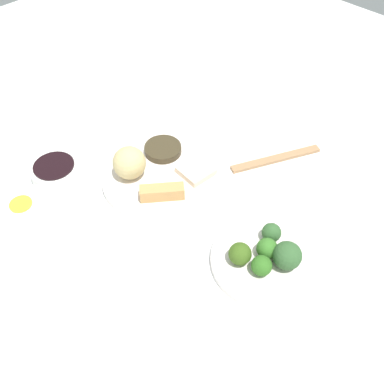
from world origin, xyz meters
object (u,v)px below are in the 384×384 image
Objects in this scene: broccoli_plate at (265,261)px; chopsticks_pair at (276,159)px; sauce_ramekin_hot_mustard at (23,209)px; main_plate at (163,176)px; soy_sauce_bowl at (56,171)px.

broccoli_plate reaches higher than chopsticks_pair.
chopsticks_pair is at bearing 151.47° from sauce_ramekin_hot_mustard.
main_plate is at bearing 154.47° from sauce_ramekin_hot_mustard.
soy_sauce_bowl is 0.49× the size of chopsticks_pair.
sauce_ramekin_hot_mustard reaches higher than chopsticks_pair.
soy_sauce_bowl is at bearing -157.55° from sauce_ramekin_hot_mustard.
main_plate reaches higher than chopsticks_pair.
sauce_ramekin_hot_mustard reaches higher than broccoli_plate.
soy_sauce_bowl is 1.95× the size of sauce_ramekin_hot_mustard.
sauce_ramekin_hot_mustard is (0.26, -0.43, 0.01)m from broccoli_plate.
broccoli_plate is 1.89× the size of soy_sauce_bowl.
sauce_ramekin_hot_mustard is at bearing -28.53° from chopsticks_pair.
main_plate is 0.30m from sauce_ramekin_hot_mustard.
main_plate is 0.30m from broccoli_plate.
soy_sauce_bowl is at bearing -72.22° from broccoli_plate.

